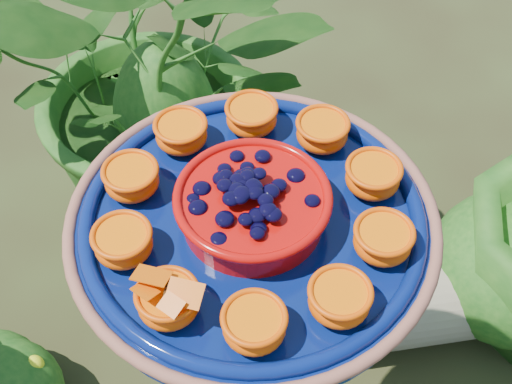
% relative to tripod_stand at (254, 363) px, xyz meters
% --- Properties ---
extents(tripod_stand, '(0.35, 0.37, 0.91)m').
position_rel_tripod_stand_xyz_m(tripod_stand, '(0.00, 0.00, 0.00)').
color(tripod_stand, black).
rests_on(tripod_stand, ground).
extents(feeder_dish, '(0.49, 0.49, 0.11)m').
position_rel_tripod_stand_xyz_m(feeder_dish, '(-0.00, -0.00, 0.40)').
color(feeder_dish, '#071756').
rests_on(feeder_dish, tripod_stand).
extents(driftwood_log, '(0.64, 0.59, 0.22)m').
position_rel_tripod_stand_xyz_m(driftwood_log, '(0.02, 0.43, -0.44)').
color(driftwood_log, gray).
rests_on(driftwood_log, ground).
extents(shrub_back_left, '(1.08, 1.01, 0.97)m').
position_rel_tripod_stand_xyz_m(shrub_back_left, '(-0.63, 0.59, -0.07)').
color(shrub_back_left, '#184B14').
rests_on(shrub_back_left, ground).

